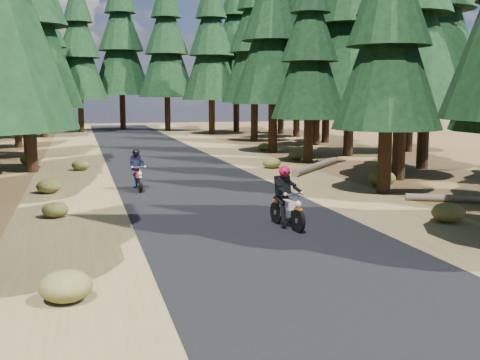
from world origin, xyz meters
name	(u,v)px	position (x,y,z in m)	size (l,w,h in m)	color
ground	(255,230)	(0.00, 0.00, 0.00)	(120.00, 120.00, 0.00)	#4D391B
road	(213,198)	(0.00, 5.00, 0.01)	(6.00, 100.00, 0.01)	black
shoulder_l	(71,205)	(-4.60, 5.00, 0.00)	(3.20, 100.00, 0.01)	brown
shoulder_r	(339,192)	(4.60, 5.00, 0.00)	(3.20, 100.00, 0.01)	brown
pine_forest	(151,16)	(-0.02, 21.05, 7.89)	(34.59, 55.08, 16.32)	black
log_near	(316,166)	(6.31, 11.33, 0.16)	(0.32, 0.32, 5.69)	#4C4233
log_far	(467,199)	(7.73, 2.08, 0.12)	(0.24, 0.24, 3.82)	#4C4233
understory_shrubs	(249,182)	(1.72, 6.65, 0.26)	(14.48, 30.85, 0.63)	#474C1E
rider_lead	(287,208)	(0.87, 0.04, 0.54)	(0.81, 1.86, 1.60)	beige
rider_follow	(137,177)	(-2.29, 7.32, 0.50)	(0.62, 1.70, 1.49)	maroon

